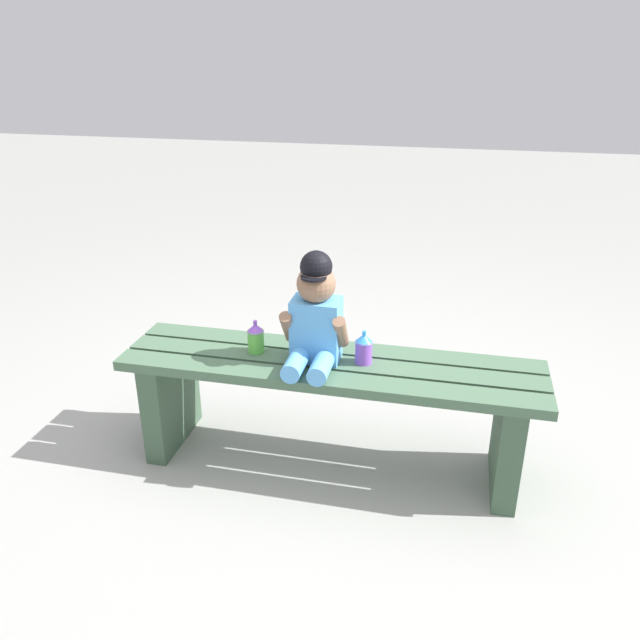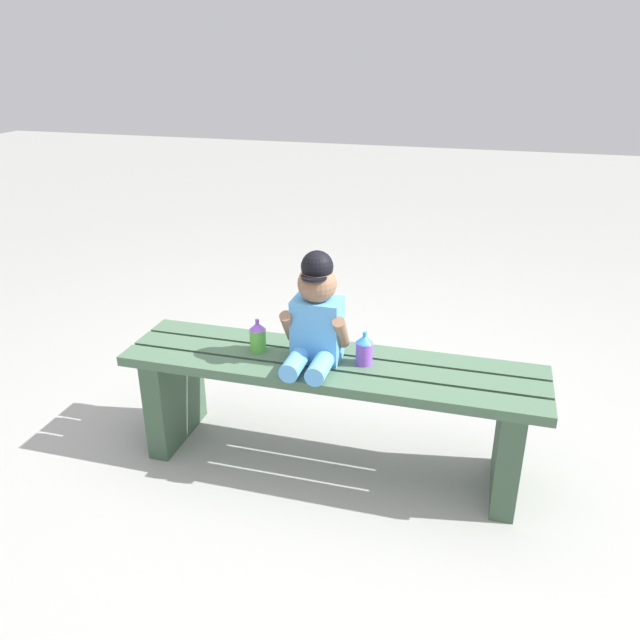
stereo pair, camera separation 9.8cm
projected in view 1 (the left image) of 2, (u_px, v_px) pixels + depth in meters
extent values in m
plane|color=#999993|center=(330.00, 460.00, 2.42)|extent=(16.00, 16.00, 0.00)
cube|color=#47664C|center=(323.00, 382.00, 2.14)|extent=(1.52, 0.11, 0.04)
cube|color=#47664C|center=(330.00, 366.00, 2.25)|extent=(1.52, 0.11, 0.04)
cube|color=#47664C|center=(337.00, 351.00, 2.36)|extent=(1.52, 0.11, 0.04)
cube|color=#3C5641|center=(171.00, 397.00, 2.47)|extent=(0.08, 0.35, 0.39)
cube|color=#3C5641|center=(507.00, 438.00, 2.21)|extent=(0.08, 0.35, 0.39)
cube|color=#59A5E5|center=(316.00, 330.00, 2.22)|extent=(0.17, 0.12, 0.23)
sphere|color=#8C664C|center=(316.00, 284.00, 2.15)|extent=(0.14, 0.14, 0.14)
cylinder|color=black|center=(314.00, 277.00, 2.10)|extent=(0.09, 0.09, 0.01)
sphere|color=black|center=(316.00, 267.00, 2.12)|extent=(0.11, 0.11, 0.11)
cylinder|color=#5DAEF0|center=(296.00, 364.00, 2.15)|extent=(0.07, 0.16, 0.07)
cylinder|color=#5DAEF0|center=(321.00, 367.00, 2.13)|extent=(0.07, 0.16, 0.07)
cylinder|color=#8C664C|center=(288.00, 327.00, 2.20)|extent=(0.04, 0.12, 0.14)
cylinder|color=#8C664C|center=(341.00, 332.00, 2.17)|extent=(0.04, 0.12, 0.14)
cylinder|color=#66CC4C|center=(256.00, 341.00, 2.30)|extent=(0.06, 0.06, 0.08)
cone|color=#8C4CCC|center=(255.00, 328.00, 2.28)|extent=(0.06, 0.06, 0.03)
cylinder|color=#8C4CCC|center=(255.00, 323.00, 2.27)|extent=(0.01, 0.01, 0.02)
cylinder|color=#8C4CCC|center=(364.00, 352.00, 2.22)|extent=(0.06, 0.06, 0.08)
cone|color=#338CE5|center=(364.00, 338.00, 2.20)|extent=(0.06, 0.06, 0.03)
cylinder|color=#338CE5|center=(364.00, 333.00, 2.19)|extent=(0.01, 0.01, 0.02)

